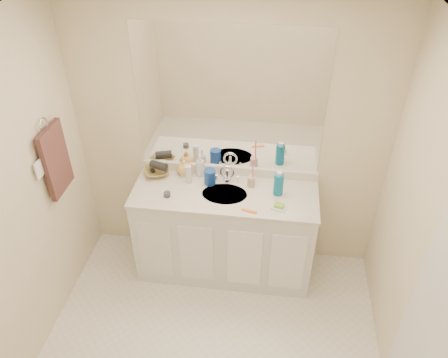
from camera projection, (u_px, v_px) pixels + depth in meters
The scene contains 27 objects.
ceiling at pixel (194, 56), 1.85m from camera, with size 2.60×2.60×0.02m, color white.
wall_back at pixel (229, 141), 3.60m from camera, with size 2.60×0.02×2.40m, color beige.
wall_right at pixel (433, 278), 2.41m from camera, with size 0.02×2.60×2.40m, color beige.
vanity_cabinet at pixel (225, 233), 3.83m from camera, with size 1.50×0.55×0.85m, color silver.
countertop at pixel (225, 194), 3.57m from camera, with size 1.52×0.57×0.03m, color silver.
backsplash at pixel (229, 170), 3.75m from camera, with size 1.52×0.03×0.08m, color white.
sink_basin at pixel (224, 195), 3.55m from camera, with size 0.37×0.37×0.02m, color #BCB4A4.
faucet at pixel (227, 175), 3.66m from camera, with size 0.02×0.02×0.11m, color silver.
mirror at pixel (229, 102), 3.38m from camera, with size 1.48×0.01×1.20m, color white.
blue_mug at pixel (210, 177), 3.62m from camera, with size 0.10×0.10×0.13m, color navy.
tan_cup at pixel (251, 181), 3.61m from camera, with size 0.07×0.07×0.09m, color tan.
toothbrush at pixel (253, 171), 3.55m from camera, with size 0.01×0.01×0.22m, color #FF437F.
mouthwash_bottle at pixel (279, 184), 3.49m from camera, with size 0.08×0.08×0.19m, color #0C6A90.
soap_dish at pixel (279, 207), 3.40m from camera, with size 0.11×0.09×0.01m, color white.
green_soap at pixel (279, 205), 3.39m from camera, with size 0.08×0.05×0.03m, color #84C22F.
orange_comb at pixel (249, 211), 3.37m from camera, with size 0.12×0.03×0.01m, color orange.
dark_jar at pixel (167, 194), 3.51m from camera, with size 0.05×0.05×0.04m, color #36353D.
extra_white_bottle at pixel (189, 174), 3.63m from camera, with size 0.05×0.05×0.16m, color silver.
soap_bottle_white at pixel (200, 165), 3.70m from camera, with size 0.08×0.08×0.20m, color white.
soap_bottle_cream at pixel (185, 168), 3.72m from camera, with size 0.07×0.07×0.15m, color #FCEDCD.
soap_bottle_yellow at pixel (184, 166), 3.73m from camera, with size 0.13×0.13×0.16m, color #E2B258.
wicker_basket at pixel (157, 172), 3.75m from camera, with size 0.21×0.21×0.05m, color olive.
hair_dryer at pixel (159, 166), 3.72m from camera, with size 0.07×0.07×0.14m, color black.
towel_ring at pixel (44, 125), 3.10m from camera, with size 0.11×0.11×0.01m, color silver.
hand_towel at pixel (56, 160), 3.28m from camera, with size 0.04×0.32×0.55m, color #321C1A.
switch_plate at pixel (39, 169), 3.09m from camera, with size 0.01×0.09×0.13m, color white.
door at pixel (435, 347), 2.29m from camera, with size 0.02×0.82×2.00m, color silver.
Camera 1 is at (0.37, -1.77, 3.06)m, focal length 35.00 mm.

